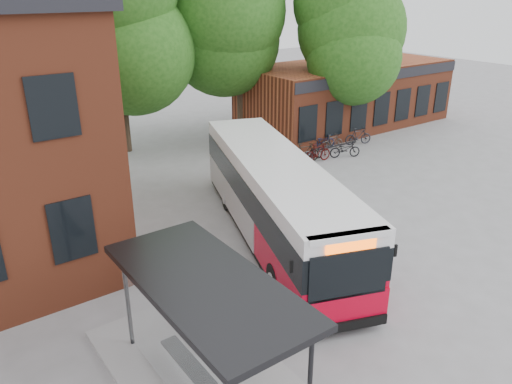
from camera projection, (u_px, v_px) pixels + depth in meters
ground at (323, 299)px, 14.75m from camera, size 100.00×100.00×0.00m
shop_row at (346, 94)px, 32.58m from camera, size 14.00×6.20×4.00m
bus_shelter at (208, 335)px, 11.00m from camera, size 3.60×7.00×2.90m
bike_rail at (322, 152)px, 27.18m from camera, size 5.20×0.10×0.38m
tree_1 at (118, 56)px, 26.00m from camera, size 7.92×7.92×10.40m
tree_2 at (240, 43)px, 28.93m from camera, size 7.92×7.92×11.00m
tree_3 at (350, 59)px, 28.99m from camera, size 7.04×7.04×9.28m
city_bus at (275, 200)px, 17.79m from camera, size 6.43×12.04×3.02m
bicycle_0 at (286, 161)px, 25.01m from camera, size 1.71×0.79×0.86m
bicycle_1 at (304, 153)px, 26.01m from camera, size 1.78×0.96×1.03m
bicycle_2 at (315, 152)px, 26.20m from camera, size 2.00×1.31×1.00m
bicycle_3 at (318, 153)px, 26.02m from camera, size 1.71×0.56×1.01m
bicycle_4 at (345, 149)px, 26.78m from camera, size 1.77×1.24×0.88m
bicycle_5 at (332, 142)px, 28.02m from camera, size 1.51×0.55×0.89m
bicycle_6 at (322, 141)px, 28.26m from camera, size 1.67×0.91×0.83m
bicycle_7 at (358, 136)px, 28.93m from camera, size 1.69×0.98×0.98m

